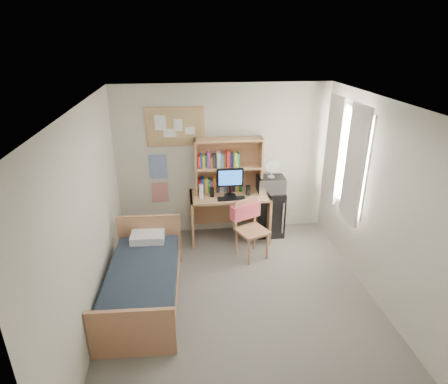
{
  "coord_description": "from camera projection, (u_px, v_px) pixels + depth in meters",
  "views": [
    {
      "loc": [
        -0.69,
        -3.95,
        3.31
      ],
      "look_at": [
        -0.09,
        1.2,
        1.11
      ],
      "focal_mm": 30.0,
      "sensor_mm": 36.0,
      "label": 1
    }
  ],
  "objects": [
    {
      "name": "ceiling",
      "position": [
        246.0,
        106.0,
        3.96
      ],
      "size": [
        3.6,
        4.2,
        0.02
      ],
      "primitive_type": "cube",
      "color": "silver",
      "rests_on": "wall_back"
    },
    {
      "name": "window_unit",
      "position": [
        345.0,
        157.0,
        5.64
      ],
      "size": [
        0.1,
        1.4,
        1.7
      ],
      "primitive_type": "cube",
      "color": "white",
      "rests_on": "wall_right"
    },
    {
      "name": "desk_fan",
      "position": [
        272.0,
        169.0,
        6.25
      ],
      "size": [
        0.24,
        0.24,
        0.3
      ],
      "primitive_type": "cylinder",
      "rotation": [
        0.0,
        0.0,
        -0.02
      ],
      "color": "white",
      "rests_on": "microwave"
    },
    {
      "name": "floor",
      "position": [
        241.0,
        304.0,
        4.98
      ],
      "size": [
        3.6,
        4.2,
        0.02
      ],
      "primitive_type": "cube",
      "color": "gray",
      "rests_on": "ground"
    },
    {
      "name": "bed",
      "position": [
        143.0,
        286.0,
        4.93
      ],
      "size": [
        0.98,
        1.85,
        0.5
      ],
      "primitive_type": "cube",
      "rotation": [
        0.0,
        0.0,
        -0.04
      ],
      "color": "#19232E",
      "rests_on": "floor"
    },
    {
      "name": "wall_right",
      "position": [
        385.0,
        208.0,
        4.66
      ],
      "size": [
        0.04,
        4.2,
        2.6
      ],
      "primitive_type": "cube",
      "color": "beige",
      "rests_on": "floor"
    },
    {
      "name": "desk_chair",
      "position": [
        252.0,
        231.0,
        5.84
      ],
      "size": [
        0.62,
        0.62,
        0.94
      ],
      "primitive_type": "cube",
      "rotation": [
        0.0,
        0.0,
        0.42
      ],
      "color": "tan",
      "rests_on": "floor"
    },
    {
      "name": "wall_left",
      "position": [
        88.0,
        224.0,
        4.28
      ],
      "size": [
        0.04,
        4.2,
        2.6
      ],
      "primitive_type": "cube",
      "color": "beige",
      "rests_on": "floor"
    },
    {
      "name": "poster_japan",
      "position": [
        160.0,
        192.0,
        6.47
      ],
      "size": [
        0.28,
        0.01,
        0.36
      ],
      "primitive_type": "cube",
      "color": "red",
      "rests_on": "wall_back"
    },
    {
      "name": "speaker_left",
      "position": [
        212.0,
        192.0,
        6.14
      ],
      "size": [
        0.07,
        0.07,
        0.16
      ],
      "primitive_type": "cube",
      "rotation": [
        0.0,
        0.0,
        0.0
      ],
      "color": "black",
      "rests_on": "desk"
    },
    {
      "name": "mini_fridge",
      "position": [
        269.0,
        212.0,
        6.59
      ],
      "size": [
        0.49,
        0.49,
        0.81
      ],
      "primitive_type": "cube",
      "rotation": [
        0.0,
        0.0,
        -0.02
      ],
      "color": "black",
      "rests_on": "floor"
    },
    {
      "name": "wall_back",
      "position": [
        223.0,
        161.0,
        6.39
      ],
      "size": [
        3.6,
        0.04,
        2.6
      ],
      "primitive_type": "cube",
      "color": "beige",
      "rests_on": "floor"
    },
    {
      "name": "bulletin_board",
      "position": [
        175.0,
        127.0,
        6.05
      ],
      "size": [
        0.94,
        0.03,
        0.64
      ],
      "primitive_type": "cube",
      "color": "tan",
      "rests_on": "wall_back"
    },
    {
      "name": "poster_wave",
      "position": [
        158.0,
        167.0,
        6.28
      ],
      "size": [
        0.3,
        0.01,
        0.42
      ],
      "primitive_type": "cube",
      "color": "#264999",
      "rests_on": "wall_back"
    },
    {
      "name": "desk",
      "position": [
        229.0,
        216.0,
        6.42
      ],
      "size": [
        1.33,
        0.67,
        0.83
      ],
      "primitive_type": "cube",
      "rotation": [
        0.0,
        0.0,
        0.0
      ],
      "color": "tan",
      "rests_on": "floor"
    },
    {
      "name": "microwave",
      "position": [
        271.0,
        184.0,
        6.36
      ],
      "size": [
        0.46,
        0.36,
        0.26
      ],
      "primitive_type": "cube",
      "rotation": [
        0.0,
        0.0,
        -0.02
      ],
      "color": "silver",
      "rests_on": "mini_fridge"
    },
    {
      "name": "water_bottle",
      "position": [
        201.0,
        191.0,
        6.07
      ],
      "size": [
        0.07,
        0.07,
        0.24
      ],
      "primitive_type": "cylinder",
      "rotation": [
        0.0,
        0.0,
        0.0
      ],
      "color": "white",
      "rests_on": "desk"
    },
    {
      "name": "hoodie",
      "position": [
        245.0,
        211.0,
        5.9
      ],
      "size": [
        0.51,
        0.34,
        0.23
      ],
      "primitive_type": "cube",
      "rotation": [
        0.0,
        0.0,
        0.42
      ],
      "color": "#EE5A65",
      "rests_on": "desk_chair"
    },
    {
      "name": "speaker_right",
      "position": [
        248.0,
        190.0,
        6.21
      ],
      "size": [
        0.07,
        0.07,
        0.17
      ],
      "primitive_type": "cube",
      "rotation": [
        0.0,
        0.0,
        0.0
      ],
      "color": "black",
      "rests_on": "desk"
    },
    {
      "name": "hutch",
      "position": [
        228.0,
        166.0,
        6.22
      ],
      "size": [
        1.12,
        0.29,
        0.92
      ],
      "primitive_type": "cube",
      "rotation": [
        0.0,
        0.0,
        0.0
      ],
      "color": "tan",
      "rests_on": "desk"
    },
    {
      "name": "curtain_left",
      "position": [
        355.0,
        165.0,
        5.27
      ],
      "size": [
        0.04,
        0.55,
        1.7
      ],
      "primitive_type": "cube",
      "color": "silver",
      "rests_on": "wall_right"
    },
    {
      "name": "curtain_right",
      "position": [
        333.0,
        149.0,
        6.0
      ],
      "size": [
        0.04,
        0.55,
        1.7
      ],
      "primitive_type": "cube",
      "color": "silver",
      "rests_on": "wall_right"
    },
    {
      "name": "keyboard",
      "position": [
        231.0,
        199.0,
        6.07
      ],
      "size": [
        0.46,
        0.15,
        0.02
      ],
      "primitive_type": "cube",
      "rotation": [
        0.0,
        0.0,
        0.0
      ],
      "color": "black",
      "rests_on": "desk"
    },
    {
      "name": "monitor",
      "position": [
        230.0,
        183.0,
        6.12
      ],
      "size": [
        0.43,
        0.04,
        0.46
      ],
      "primitive_type": "cube",
      "rotation": [
        0.0,
        0.0,
        0.0
      ],
      "color": "black",
      "rests_on": "desk"
    },
    {
      "name": "pillow",
      "position": [
        148.0,
        237.0,
        5.49
      ],
      "size": [
        0.5,
        0.36,
        0.12
      ],
      "primitive_type": "cube",
      "rotation": [
        0.0,
        0.0,
        -0.04
      ],
      "color": "white",
      "rests_on": "bed"
    },
    {
      "name": "wall_front",
      "position": [
        293.0,
        353.0,
        2.55
      ],
      "size": [
        3.6,
        0.04,
        2.6
      ],
      "primitive_type": "cube",
      "color": "beige",
      "rests_on": "floor"
    }
  ]
}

